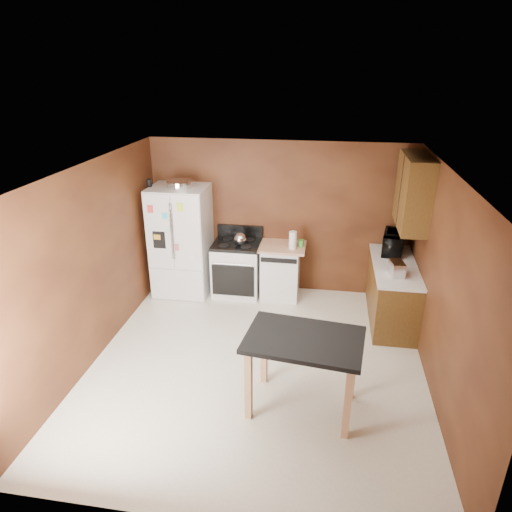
% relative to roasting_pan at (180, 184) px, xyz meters
% --- Properties ---
extents(floor, '(4.50, 4.50, 0.00)m').
position_rel_roasting_pan_xyz_m(floor, '(1.51, -1.86, -1.85)').
color(floor, white).
rests_on(floor, ground).
extents(ceiling, '(4.50, 4.50, 0.00)m').
position_rel_roasting_pan_xyz_m(ceiling, '(1.51, -1.86, 0.65)').
color(ceiling, white).
rests_on(ceiling, ground).
extents(wall_back, '(4.20, 0.00, 4.20)m').
position_rel_roasting_pan_xyz_m(wall_back, '(1.51, 0.39, -0.60)').
color(wall_back, brown).
rests_on(wall_back, ground).
extents(wall_front, '(4.20, 0.00, 4.20)m').
position_rel_roasting_pan_xyz_m(wall_front, '(1.51, -4.11, -0.60)').
color(wall_front, brown).
rests_on(wall_front, ground).
extents(wall_left, '(0.00, 4.50, 4.50)m').
position_rel_roasting_pan_xyz_m(wall_left, '(-0.59, -1.86, -0.60)').
color(wall_left, brown).
rests_on(wall_left, ground).
extents(wall_right, '(0.00, 4.50, 4.50)m').
position_rel_roasting_pan_xyz_m(wall_right, '(3.61, -1.86, -0.60)').
color(wall_right, brown).
rests_on(wall_right, ground).
extents(roasting_pan, '(0.41, 0.41, 0.10)m').
position_rel_roasting_pan_xyz_m(roasting_pan, '(0.00, 0.00, 0.00)').
color(roasting_pan, silver).
rests_on(roasting_pan, refrigerator).
extents(pen_cup, '(0.08, 0.08, 0.12)m').
position_rel_roasting_pan_xyz_m(pen_cup, '(-0.48, -0.04, 0.01)').
color(pen_cup, black).
rests_on(pen_cup, refrigerator).
extents(kettle, '(0.20, 0.20, 0.20)m').
position_rel_roasting_pan_xyz_m(kettle, '(0.94, -0.01, -0.85)').
color(kettle, silver).
rests_on(kettle, gas_range).
extents(paper_towel, '(0.15, 0.15, 0.28)m').
position_rel_roasting_pan_xyz_m(paper_towel, '(1.78, -0.01, -0.82)').
color(paper_towel, white).
rests_on(paper_towel, dishwasher).
extents(green_canister, '(0.12, 0.12, 0.11)m').
position_rel_roasting_pan_xyz_m(green_canister, '(1.90, 0.11, -0.91)').
color(green_canister, green).
rests_on(green_canister, dishwasher).
extents(toaster, '(0.21, 0.29, 0.20)m').
position_rel_roasting_pan_xyz_m(toaster, '(3.27, -0.78, -0.85)').
color(toaster, silver).
rests_on(toaster, right_cabinets).
extents(microwave, '(0.46, 0.60, 0.30)m').
position_rel_roasting_pan_xyz_m(microwave, '(3.31, 0.04, -0.80)').
color(microwave, black).
rests_on(microwave, right_cabinets).
extents(refrigerator, '(0.90, 0.80, 1.80)m').
position_rel_roasting_pan_xyz_m(refrigerator, '(-0.04, 0.00, -0.95)').
color(refrigerator, white).
rests_on(refrigerator, ground).
extents(gas_range, '(0.76, 0.68, 1.10)m').
position_rel_roasting_pan_xyz_m(gas_range, '(0.87, 0.07, -1.39)').
color(gas_range, white).
rests_on(gas_range, ground).
extents(dishwasher, '(0.78, 0.63, 0.89)m').
position_rel_roasting_pan_xyz_m(dishwasher, '(1.59, 0.09, -1.40)').
color(dishwasher, white).
rests_on(dishwasher, ground).
extents(right_cabinets, '(0.63, 1.58, 2.45)m').
position_rel_roasting_pan_xyz_m(right_cabinets, '(3.35, -0.38, -0.94)').
color(right_cabinets, brown).
rests_on(right_cabinets, ground).
extents(island, '(1.32, 0.96, 0.91)m').
position_rel_roasting_pan_xyz_m(island, '(2.13, -2.55, -1.08)').
color(island, black).
rests_on(island, ground).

